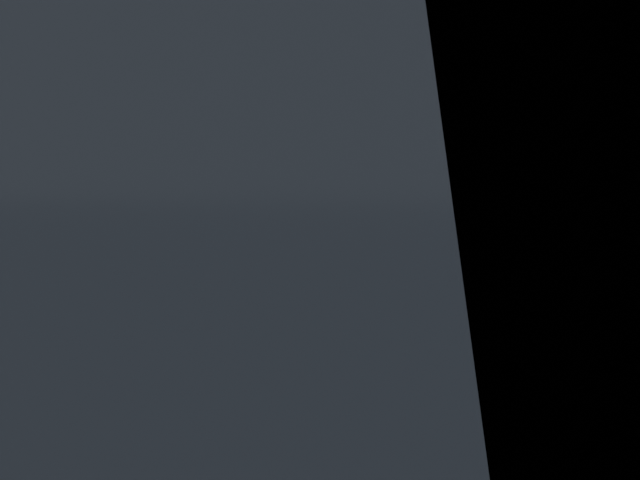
% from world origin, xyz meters
% --- Properties ---
extents(parking_meter, '(0.16, 0.17, 1.50)m').
position_xyz_m(parking_meter, '(-0.01, 0.29, 1.22)').
color(parking_meter, slate).
rests_on(parking_meter, sidewalk_curb).
extents(pedestrian_at_meter, '(0.61, 0.55, 1.68)m').
position_xyz_m(pedestrian_at_meter, '(0.50, 0.33, 1.11)').
color(pedestrian_at_meter, black).
rests_on(pedestrian_at_meter, sidewalk_curb).
extents(background_railing, '(24.06, 0.06, 1.15)m').
position_xyz_m(background_railing, '(0.00, 2.73, 0.98)').
color(background_railing, gray).
rests_on(background_railing, sidewalk_curb).
extents(backdrop_wall, '(32.00, 0.50, 3.27)m').
position_xyz_m(backdrop_wall, '(0.00, 5.90, 1.64)').
color(backdrop_wall, brown).
rests_on(backdrop_wall, ground).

